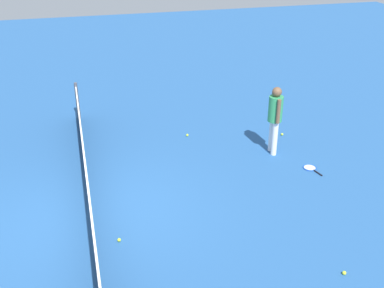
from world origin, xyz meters
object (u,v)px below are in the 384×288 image
at_px(tennis_ball_by_net, 282,134).
at_px(tennis_ball_midcourt, 187,135).
at_px(tennis_racket_near_player, 311,168).
at_px(tennis_ball_near_player, 344,273).
at_px(player_near_side, 275,115).
at_px(tennis_ball_baseline, 119,240).

distance_m(tennis_ball_by_net, tennis_ball_midcourt, 2.53).
relative_size(tennis_racket_near_player, tennis_ball_near_player, 9.17).
bearing_deg(player_near_side, tennis_ball_midcourt, 51.55).
distance_m(tennis_ball_near_player, tennis_ball_midcourt, 5.89).
bearing_deg(tennis_ball_near_player, tennis_ball_by_net, -13.73).
bearing_deg(tennis_ball_midcourt, tennis_ball_near_player, -168.35).
xyz_separation_m(tennis_ball_near_player, tennis_ball_by_net, (5.17, -1.26, 0.00)).
relative_size(tennis_ball_near_player, tennis_ball_baseline, 1.00).
bearing_deg(player_near_side, tennis_ball_by_net, -38.17).
height_order(player_near_side, tennis_ball_baseline, player_near_side).
xyz_separation_m(player_near_side, tennis_racket_near_player, (-0.99, -0.54, -1.00)).
xyz_separation_m(player_near_side, tennis_ball_midcourt, (1.43, 1.80, -0.98)).
bearing_deg(tennis_ball_midcourt, tennis_racket_near_player, -135.96).
distance_m(tennis_racket_near_player, tennis_ball_by_net, 1.83).
xyz_separation_m(player_near_side, tennis_ball_near_player, (-4.34, 0.61, -0.98)).
distance_m(tennis_ball_near_player, tennis_ball_baseline, 3.91).
bearing_deg(tennis_ball_by_net, tennis_ball_baseline, 125.45).
height_order(player_near_side, tennis_ball_near_player, player_near_side).
height_order(tennis_ball_by_net, tennis_ball_baseline, same).
height_order(tennis_ball_midcourt, tennis_ball_baseline, same).
bearing_deg(tennis_ball_midcourt, tennis_ball_by_net, -103.64).
xyz_separation_m(tennis_ball_by_net, tennis_ball_baseline, (-3.37, 4.73, 0.00)).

